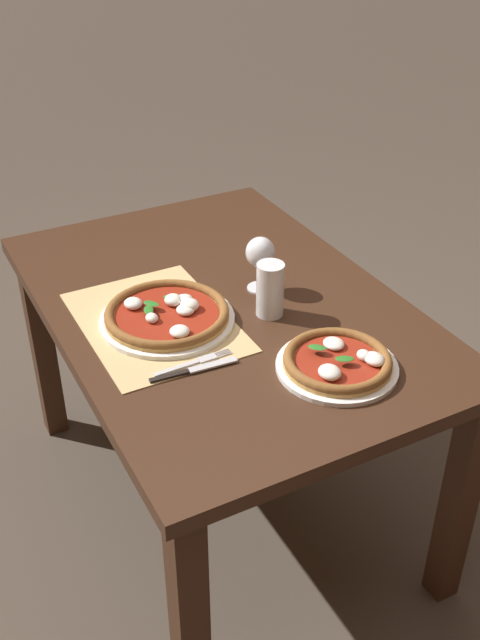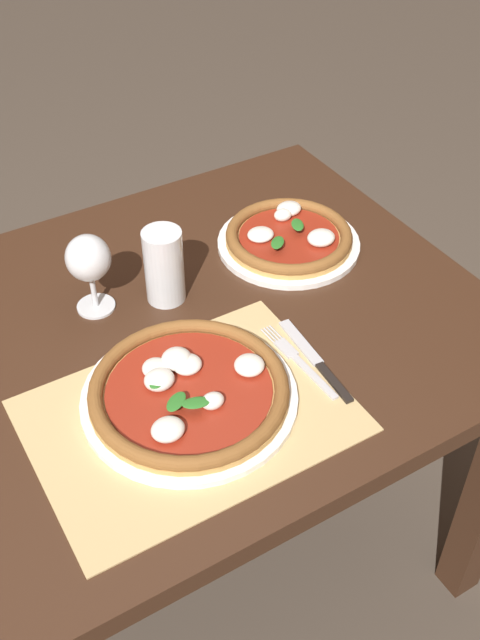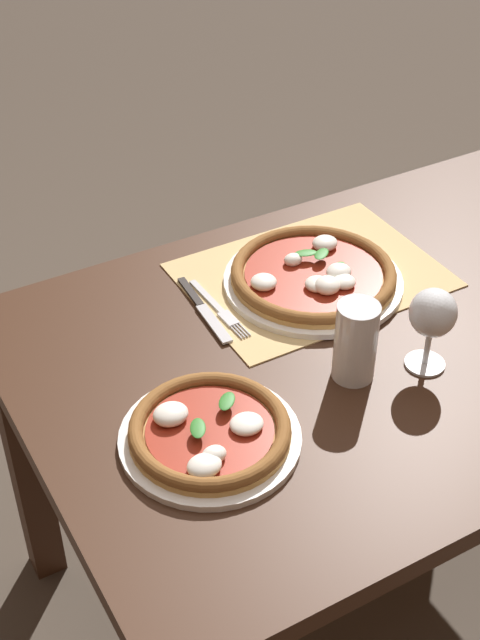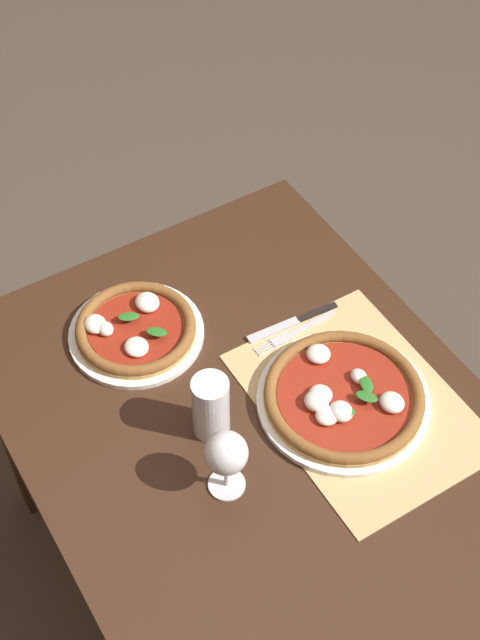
% 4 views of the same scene
% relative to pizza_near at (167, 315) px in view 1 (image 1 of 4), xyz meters
% --- Properties ---
extents(ground_plane, '(24.00, 24.00, 0.00)m').
position_rel_pizza_near_xyz_m(ground_plane, '(-0.03, 0.17, -0.76)').
color(ground_plane, '#473D33').
extents(dining_table, '(1.30, 0.88, 0.74)m').
position_rel_pizza_near_xyz_m(dining_table, '(-0.03, 0.17, -0.13)').
color(dining_table, '#382114').
rests_on(dining_table, ground).
extents(paper_placemat, '(0.49, 0.36, 0.00)m').
position_rel_pizza_near_xyz_m(paper_placemat, '(-0.02, -0.03, -0.02)').
color(paper_placemat, tan).
rests_on(paper_placemat, dining_table).
extents(pizza_near, '(0.35, 0.35, 0.05)m').
position_rel_pizza_near_xyz_m(pizza_near, '(0.00, 0.00, 0.00)').
color(pizza_near, white).
rests_on(pizza_near, paper_placemat).
extents(pizza_far, '(0.29, 0.29, 0.05)m').
position_rel_pizza_near_xyz_m(pizza_far, '(0.37, 0.27, -0.00)').
color(pizza_far, white).
rests_on(pizza_far, dining_table).
extents(wine_glass, '(0.08, 0.08, 0.16)m').
position_rel_pizza_near_xyz_m(wine_glass, '(-0.04, 0.29, 0.08)').
color(wine_glass, silver).
rests_on(wine_glass, dining_table).
extents(pint_glass, '(0.07, 0.07, 0.15)m').
position_rel_pizza_near_xyz_m(pint_glass, '(0.08, 0.25, 0.05)').
color(pint_glass, silver).
rests_on(pint_glass, dining_table).
extents(fork, '(0.02, 0.20, 0.00)m').
position_rel_pizza_near_xyz_m(fork, '(0.20, -0.02, -0.02)').
color(fork, '#B7B7BC').
rests_on(fork, paper_placemat).
extents(knife, '(0.03, 0.22, 0.01)m').
position_rel_pizza_near_xyz_m(knife, '(0.22, -0.03, -0.02)').
color(knife, black).
rests_on(knife, paper_placemat).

